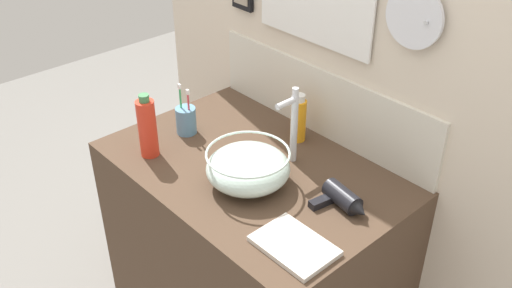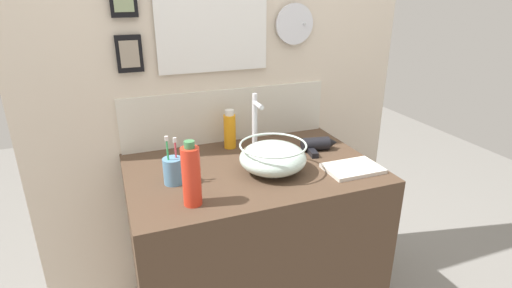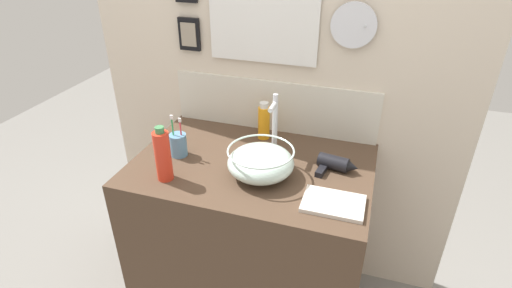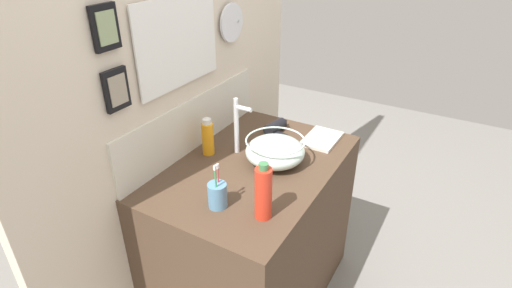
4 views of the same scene
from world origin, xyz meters
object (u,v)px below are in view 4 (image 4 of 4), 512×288
(faucet, at_px, (238,123))
(toothbrush_cup, at_px, (217,195))
(soap_dispenser, at_px, (263,193))
(hair_drier, at_px, (277,127))
(hand_towel, at_px, (322,139))
(glass_bowl_sink, at_px, (275,151))
(spray_bottle, at_px, (208,138))

(faucet, relative_size, toothbrush_cup, 1.41)
(toothbrush_cup, relative_size, soap_dispenser, 0.84)
(hair_drier, bearing_deg, hand_towel, -83.55)
(hair_drier, height_order, soap_dispenser, soap_dispenser)
(toothbrush_cup, bearing_deg, glass_bowl_sink, -6.35)
(hair_drier, height_order, toothbrush_cup, toothbrush_cup)
(faucet, relative_size, soap_dispenser, 1.18)
(faucet, bearing_deg, glass_bowl_sink, -90.00)
(spray_bottle, bearing_deg, soap_dispenser, -121.51)
(toothbrush_cup, relative_size, spray_bottle, 1.07)
(faucet, bearing_deg, soap_dispenser, -136.84)
(soap_dispenser, bearing_deg, faucet, 43.16)
(soap_dispenser, bearing_deg, toothbrush_cup, 100.38)
(hair_drier, bearing_deg, glass_bowl_sink, -154.67)
(hand_towel, bearing_deg, toothbrush_cup, 168.10)
(faucet, distance_m, soap_dispenser, 0.49)
(glass_bowl_sink, distance_m, toothbrush_cup, 0.40)
(toothbrush_cup, bearing_deg, faucet, 21.45)
(faucet, bearing_deg, hair_drier, -12.51)
(glass_bowl_sink, relative_size, soap_dispenser, 1.16)
(faucet, relative_size, spray_bottle, 1.52)
(hair_drier, bearing_deg, toothbrush_cup, -172.34)
(spray_bottle, height_order, hand_towel, spray_bottle)
(glass_bowl_sink, distance_m, soap_dispenser, 0.39)
(glass_bowl_sink, distance_m, hand_towel, 0.33)
(glass_bowl_sink, height_order, hair_drier, glass_bowl_sink)
(glass_bowl_sink, bearing_deg, soap_dispenser, -158.87)
(hair_drier, bearing_deg, faucet, 167.49)
(glass_bowl_sink, relative_size, spray_bottle, 1.48)
(toothbrush_cup, distance_m, hand_towel, 0.72)
(toothbrush_cup, distance_m, soap_dispenser, 0.19)
(toothbrush_cup, relative_size, hand_towel, 0.87)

